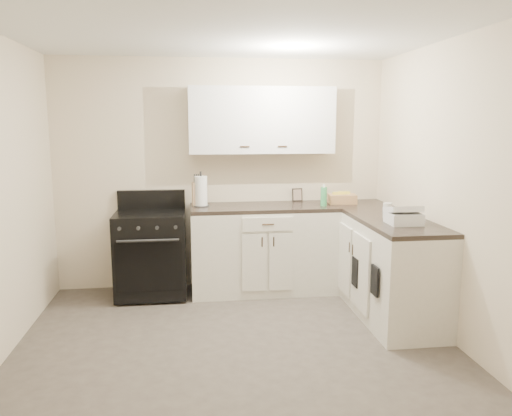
{
  "coord_description": "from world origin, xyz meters",
  "views": [
    {
      "loc": [
        -0.34,
        -3.7,
        1.81
      ],
      "look_at": [
        0.26,
        0.85,
        1.03
      ],
      "focal_mm": 35.0,
      "sensor_mm": 36.0,
      "label": 1
    }
  ],
  "objects": [
    {
      "name": "wall_right",
      "position": [
        1.8,
        0.0,
        1.25
      ],
      "size": [
        0.0,
        3.6,
        3.6
      ],
      "primitive_type": "plane",
      "rotation": [
        1.57,
        0.0,
        -1.57
      ],
      "color": "beige",
      "rests_on": "ground"
    },
    {
      "name": "countertop_right",
      "position": [
        1.5,
        0.85,
        0.92
      ],
      "size": [
        0.6,
        1.9,
        0.04
      ],
      "primitive_type": "cube",
      "color": "black",
      "rests_on": "base_cabinets_right"
    },
    {
      "name": "floor",
      "position": [
        0.0,
        0.0,
        0.0
      ],
      "size": [
        3.6,
        3.6,
        0.0
      ],
      "primitive_type": "plane",
      "color": "#473F38",
      "rests_on": "ground"
    },
    {
      "name": "paper_towel",
      "position": [
        -0.24,
        1.55,
        1.1
      ],
      "size": [
        0.16,
        0.16,
        0.32
      ],
      "primitive_type": "cylinder",
      "rotation": [
        0.0,
        0.0,
        0.29
      ],
      "color": "white",
      "rests_on": "countertop_back"
    },
    {
      "name": "soap_bottle",
      "position": [
        1.06,
        1.4,
        1.04
      ],
      "size": [
        0.07,
        0.07,
        0.2
      ],
      "primitive_type": "cylinder",
      "rotation": [
        0.0,
        0.0,
        -0.05
      ],
      "color": "#41AB5F",
      "rests_on": "countertop_back"
    },
    {
      "name": "wall_front",
      "position": [
        0.0,
        -1.8,
        1.25
      ],
      "size": [
        3.6,
        0.0,
        3.6
      ],
      "primitive_type": "plane",
      "rotation": [
        -1.57,
        0.0,
        0.0
      ],
      "color": "beige",
      "rests_on": "ground"
    },
    {
      "name": "oven_mitt_near",
      "position": [
        1.18,
        0.16,
        0.5
      ],
      "size": [
        0.02,
        0.15,
        0.25
      ],
      "primitive_type": "cube",
      "color": "black",
      "rests_on": "base_cabinets_right"
    },
    {
      "name": "oven_mitt_far",
      "position": [
        1.18,
        0.66,
        0.43
      ],
      "size": [
        0.02,
        0.16,
        0.27
      ],
      "primitive_type": "cube",
      "color": "black",
      "rests_on": "base_cabinets_right"
    },
    {
      "name": "wall_back",
      "position": [
        0.0,
        1.8,
        1.25
      ],
      "size": [
        3.6,
        0.0,
        3.6
      ],
      "primitive_type": "plane",
      "rotation": [
        1.57,
        0.0,
        0.0
      ],
      "color": "beige",
      "rests_on": "ground"
    },
    {
      "name": "base_cabinets_right",
      "position": [
        1.5,
        0.85,
        0.45
      ],
      "size": [
        0.6,
        1.9,
        0.9
      ],
      "primitive_type": "cube",
      "color": "silver",
      "rests_on": "floor"
    },
    {
      "name": "base_cabinets_back",
      "position": [
        0.43,
        1.5,
        0.45
      ],
      "size": [
        1.55,
        0.6,
        0.9
      ],
      "primitive_type": "cube",
      "color": "silver",
      "rests_on": "floor"
    },
    {
      "name": "glass_jar",
      "position": [
        1.47,
        0.66,
        1.01
      ],
      "size": [
        0.11,
        0.11,
        0.14
      ],
      "primitive_type": "cylinder",
      "rotation": [
        0.0,
        0.0,
        0.37
      ],
      "color": "silver",
      "rests_on": "countertop_right"
    },
    {
      "name": "upper_cabinets",
      "position": [
        0.43,
        1.65,
        1.84
      ],
      "size": [
        1.55,
        0.3,
        0.7
      ],
      "primitive_type": "cube",
      "color": "silver",
      "rests_on": "wall_back"
    },
    {
      "name": "knife_block",
      "position": [
        -0.27,
        1.58,
        1.06
      ],
      "size": [
        0.13,
        0.12,
        0.25
      ],
      "primitive_type": "cube",
      "rotation": [
        0.0,
        0.0,
        0.13
      ],
      "color": "#D7B384",
      "rests_on": "countertop_back"
    },
    {
      "name": "countertop_grill",
      "position": [
        1.5,
        0.37,
        0.99
      ],
      "size": [
        0.28,
        0.27,
        0.1
      ],
      "primitive_type": "cube",
      "rotation": [
        0.0,
        0.0,
        -0.03
      ],
      "color": "silver",
      "rests_on": "countertop_right"
    },
    {
      "name": "picture_frame",
      "position": [
        0.85,
        1.76,
        1.01
      ],
      "size": [
        0.12,
        0.05,
        0.15
      ],
      "primitive_type": "cube",
      "rotation": [
        -0.14,
        0.0,
        0.12
      ],
      "color": "black",
      "rests_on": "countertop_back"
    },
    {
      "name": "ceiling",
      "position": [
        0.0,
        0.0,
        2.5
      ],
      "size": [
        3.6,
        3.6,
        0.0
      ],
      "primitive_type": "plane",
      "color": "white",
      "rests_on": "wall_back"
    },
    {
      "name": "wicker_basket",
      "position": [
        1.3,
        1.54,
        0.99
      ],
      "size": [
        0.32,
        0.24,
        0.1
      ],
      "primitive_type": "cube",
      "rotation": [
        0.0,
        0.0,
        -0.13
      ],
      "color": "tan",
      "rests_on": "countertop_right"
    },
    {
      "name": "stove",
      "position": [
        -0.77,
        1.48,
        0.46
      ],
      "size": [
        0.72,
        0.62,
        0.87
      ],
      "primitive_type": "cube",
      "color": "black",
      "rests_on": "floor"
    },
    {
      "name": "countertop_back",
      "position": [
        0.43,
        1.5,
        0.92
      ],
      "size": [
        1.55,
        0.6,
        0.04
      ],
      "primitive_type": "cube",
      "color": "black",
      "rests_on": "base_cabinets_back"
    }
  ]
}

